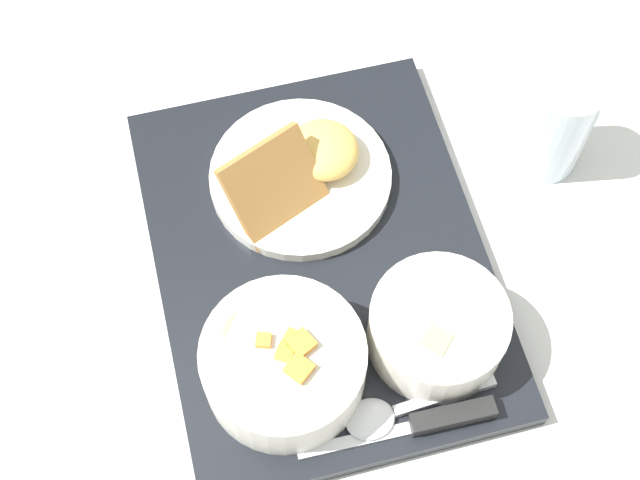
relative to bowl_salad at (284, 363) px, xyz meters
name	(u,v)px	position (x,y,z in m)	size (l,w,h in m)	color
ground_plane	(320,263)	(0.11, -0.06, -0.05)	(4.00, 4.00, 0.00)	silver
serving_tray	(320,259)	(0.11, -0.06, -0.04)	(0.41, 0.32, 0.02)	black
bowl_salad	(284,363)	(0.00, 0.00, 0.00)	(0.14, 0.14, 0.07)	silver
bowl_soup	(438,327)	(0.00, -0.14, 0.00)	(0.12, 0.12, 0.06)	silver
plate_main	(304,172)	(0.19, -0.06, -0.02)	(0.18, 0.18, 0.08)	silver
knife	(440,419)	(-0.07, -0.12, -0.03)	(0.02, 0.17, 0.02)	silver
spoon	(394,412)	(-0.06, -0.08, -0.03)	(0.04, 0.14, 0.01)	silver
glass_water	(555,128)	(0.18, -0.31, 0.00)	(0.07, 0.07, 0.12)	silver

